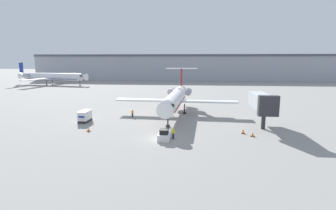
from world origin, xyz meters
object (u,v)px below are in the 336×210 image
(airplane_main, at_px, (176,98))
(pushback_tug, at_px, (165,135))
(traffic_cone_right, at_px, (243,131))
(airplane_parked_far_left, at_px, (51,76))
(traffic_cone_mid, at_px, (253,135))
(jet_bridge, at_px, (262,102))
(worker_near_tug, at_px, (173,133))
(worker_by_wing, at_px, (132,113))
(traffic_cone_left, at_px, (88,130))
(luggage_cart, at_px, (85,116))

(airplane_main, distance_m, pushback_tug, 18.57)
(airplane_main, bearing_deg, pushback_tug, -91.35)
(traffic_cone_right, xyz_separation_m, airplane_parked_far_left, (-76.79, 78.75, 3.64))
(traffic_cone_mid, bearing_deg, jet_bridge, 66.90)
(worker_near_tug, relative_size, worker_by_wing, 1.11)
(worker_near_tug, distance_m, worker_by_wing, 17.51)
(traffic_cone_left, distance_m, traffic_cone_mid, 26.83)
(airplane_main, xyz_separation_m, pushback_tug, (-0.43, -18.31, -3.06))
(traffic_cone_right, relative_size, jet_bridge, 0.08)
(airplane_main, distance_m, worker_by_wing, 10.02)
(airplane_parked_far_left, bearing_deg, traffic_cone_right, -45.72)
(worker_near_tug, bearing_deg, traffic_cone_mid, 11.51)
(luggage_cart, bearing_deg, jet_bridge, -0.89)
(traffic_cone_mid, relative_size, jet_bridge, 0.07)
(airplane_main, height_order, pushback_tug, airplane_main)
(traffic_cone_left, bearing_deg, luggage_cart, 116.93)
(traffic_cone_right, relative_size, airplane_parked_far_left, 0.02)
(traffic_cone_left, xyz_separation_m, traffic_cone_right, (25.65, 1.21, 0.08))
(worker_by_wing, relative_size, airplane_parked_far_left, 0.04)
(traffic_cone_left, height_order, traffic_cone_right, traffic_cone_right)
(luggage_cart, relative_size, worker_near_tug, 1.84)
(traffic_cone_right, bearing_deg, worker_by_wing, 153.20)
(pushback_tug, distance_m, traffic_cone_right, 13.07)
(traffic_cone_right, height_order, airplane_parked_far_left, airplane_parked_far_left)
(luggage_cart, xyz_separation_m, worker_by_wing, (8.23, 4.98, -0.24))
(jet_bridge, bearing_deg, pushback_tug, -151.41)
(jet_bridge, bearing_deg, traffic_cone_mid, -113.10)
(pushback_tug, xyz_separation_m, traffic_cone_mid, (13.65, 2.40, -0.31))
(airplane_parked_far_left, bearing_deg, airplane_main, -44.83)
(traffic_cone_right, distance_m, airplane_parked_far_left, 110.06)
(traffic_cone_right, bearing_deg, jet_bridge, 51.66)
(airplane_parked_far_left, relative_size, jet_bridge, 3.75)
(worker_near_tug, bearing_deg, airplane_parked_far_left, 128.41)
(traffic_cone_left, bearing_deg, traffic_cone_right, 2.71)
(luggage_cart, height_order, traffic_cone_left, luggage_cart)
(pushback_tug, height_order, luggage_cart, luggage_cart)
(worker_by_wing, height_order, traffic_cone_mid, worker_by_wing)
(worker_near_tug, height_order, traffic_cone_mid, worker_near_tug)
(worker_near_tug, height_order, airplane_parked_far_left, airplane_parked_far_left)
(jet_bridge, bearing_deg, luggage_cart, 179.11)
(traffic_cone_right, distance_m, jet_bridge, 7.59)
(pushback_tug, xyz_separation_m, jet_bridge, (16.45, 8.96, 3.83))
(traffic_cone_mid, bearing_deg, traffic_cone_right, 127.71)
(luggage_cart, xyz_separation_m, traffic_cone_left, (3.43, -6.76, -0.79))
(traffic_cone_right, height_order, jet_bridge, jet_bridge)
(pushback_tug, height_order, airplane_parked_far_left, airplane_parked_far_left)
(luggage_cart, height_order, worker_near_tug, luggage_cart)
(luggage_cart, bearing_deg, worker_near_tug, -28.13)
(worker_by_wing, relative_size, traffic_cone_right, 2.06)
(traffic_cone_left, relative_size, airplane_parked_far_left, 0.02)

